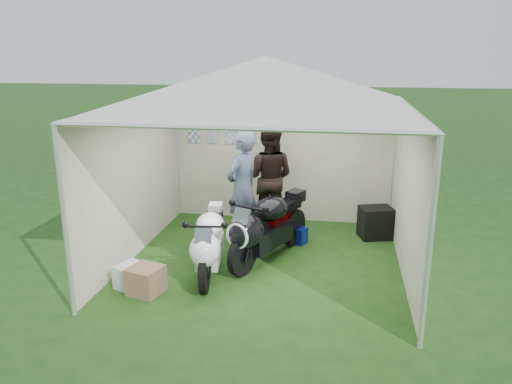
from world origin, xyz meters
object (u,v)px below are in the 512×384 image
(motorcycle_white, at_px, (209,242))
(paddock_stand, at_px, (295,235))
(person_dark_jacket, at_px, (269,177))
(person_blue_jacket, at_px, (242,188))
(crate_1, at_px, (146,280))
(motorcycle_black, at_px, (265,226))
(equipment_box, at_px, (376,223))
(canopy_tent, at_px, (266,87))
(crate_0, at_px, (135,277))

(motorcycle_white, bearing_deg, paddock_stand, 45.71)
(person_dark_jacket, bearing_deg, person_blue_jacket, 72.48)
(motorcycle_white, distance_m, person_blue_jacket, 1.40)
(motorcycle_white, height_order, crate_1, motorcycle_white)
(motorcycle_black, relative_size, person_dark_jacket, 1.01)
(paddock_stand, relative_size, person_dark_jacket, 0.20)
(motorcycle_white, relative_size, person_dark_jacket, 0.97)
(motorcycle_black, distance_m, person_blue_jacket, 0.94)
(crate_1, bearing_deg, person_blue_jacket, 66.02)
(motorcycle_black, distance_m, equipment_box, 2.16)
(canopy_tent, xyz_separation_m, equipment_box, (1.70, 1.27, -2.31))
(paddock_stand, bearing_deg, canopy_tent, -115.92)
(equipment_box, relative_size, crate_0, 1.11)
(canopy_tent, bearing_deg, person_dark_jacket, 96.54)
(motorcycle_white, bearing_deg, person_dark_jacket, 68.04)
(motorcycle_black, relative_size, crate_0, 3.97)
(person_dark_jacket, relative_size, person_blue_jacket, 1.00)
(equipment_box, xyz_separation_m, crate_0, (-3.25, -2.51, -0.11))
(motorcycle_black, xyz_separation_m, equipment_box, (1.69, 1.32, -0.29))
(motorcycle_black, height_order, crate_0, motorcycle_black)
(paddock_stand, bearing_deg, crate_1, -129.36)
(canopy_tent, distance_m, equipment_box, 3.14)
(paddock_stand, height_order, person_blue_jacket, person_blue_jacket)
(canopy_tent, height_order, paddock_stand, canopy_tent)
(person_dark_jacket, height_order, crate_0, person_dark_jacket)
(equipment_box, bearing_deg, paddock_stand, -160.01)
(canopy_tent, distance_m, crate_0, 3.13)
(motorcycle_white, relative_size, motorcycle_black, 0.96)
(crate_0, relative_size, crate_1, 1.19)
(motorcycle_white, xyz_separation_m, person_dark_jacket, (0.52, 2.08, 0.44))
(motorcycle_black, bearing_deg, crate_0, -118.75)
(motorcycle_white, relative_size, paddock_stand, 4.94)
(canopy_tent, bearing_deg, motorcycle_white, -136.08)
(canopy_tent, distance_m, person_blue_jacket, 1.83)
(person_blue_jacket, bearing_deg, equipment_box, 132.66)
(person_dark_jacket, relative_size, equipment_box, 3.53)
(equipment_box, bearing_deg, canopy_tent, -143.31)
(canopy_tent, relative_size, equipment_box, 10.70)
(motorcycle_white, bearing_deg, person_blue_jacket, 73.12)
(equipment_box, distance_m, crate_0, 4.11)
(paddock_stand, distance_m, crate_0, 2.81)
(person_blue_jacket, bearing_deg, motorcycle_black, 61.66)
(paddock_stand, bearing_deg, person_dark_jacket, 130.86)
(canopy_tent, relative_size, person_dark_jacket, 3.03)
(person_dark_jacket, relative_size, crate_0, 3.92)
(paddock_stand, distance_m, crate_1, 2.75)
(paddock_stand, relative_size, crate_1, 0.91)
(person_dark_jacket, distance_m, crate_1, 3.10)
(motorcycle_black, distance_m, crate_1, 1.92)
(motorcycle_black, height_order, crate_1, motorcycle_black)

